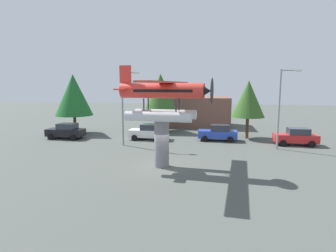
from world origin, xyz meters
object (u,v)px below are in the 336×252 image
(display_pedestal, at_px, (162,143))
(car_distant_red, at_px, (296,137))
(streetlight_primary, at_px, (124,103))
(streetlight_secondary, at_px, (282,103))
(storefront_building, at_px, (196,111))
(tree_west, at_px, (74,95))
(tree_center_back, at_px, (248,99))
(floatplane_monument, at_px, (163,97))
(car_far_blue, at_px, (218,133))
(car_mid_white, at_px, (149,132))
(car_near_black, at_px, (66,131))
(tree_east, at_px, (161,94))

(display_pedestal, relative_size, car_distant_red, 0.84)
(streetlight_primary, relative_size, streetlight_secondary, 0.98)
(storefront_building, bearing_deg, car_distant_red, -48.43)
(car_distant_red, xyz_separation_m, tree_west, (-25.58, 3.05, 3.95))
(display_pedestal, xyz_separation_m, tree_center_back, (7.65, 12.73, 2.74))
(car_distant_red, height_order, tree_center_back, tree_center_back)
(tree_west, distance_m, tree_center_back, 21.09)
(storefront_building, bearing_deg, display_pedestal, -93.06)
(floatplane_monument, bearing_deg, tree_west, 142.54)
(car_far_blue, height_order, storefront_building, storefront_building)
(floatplane_monument, xyz_separation_m, car_mid_white, (-3.47, 10.18, -4.32))
(car_near_black, height_order, streetlight_primary, streetlight_primary)
(floatplane_monument, height_order, car_far_blue, floatplane_monument)
(display_pedestal, xyz_separation_m, car_distant_red, (12.15, 9.63, -0.89))
(car_distant_red, bearing_deg, tree_east, -22.13)
(tree_west, bearing_deg, streetlight_primary, -34.89)
(tree_east, height_order, tree_center_back, tree_east)
(floatplane_monument, distance_m, tree_east, 16.11)
(display_pedestal, distance_m, floatplane_monument, 3.44)
(car_mid_white, bearing_deg, car_near_black, 5.88)
(streetlight_secondary, distance_m, tree_west, 24.07)
(streetlight_primary, height_order, tree_west, tree_west)
(car_distant_red, xyz_separation_m, tree_east, (-15.15, 6.16, 4.02))
(car_distant_red, bearing_deg, tree_center_back, -34.56)
(storefront_building, bearing_deg, car_mid_white, -110.89)
(car_far_blue, height_order, streetlight_primary, streetlight_primary)
(car_far_blue, distance_m, streetlight_primary, 10.73)
(car_near_black, bearing_deg, car_distant_red, -179.00)
(tree_center_back, bearing_deg, tree_west, -179.87)
(car_mid_white, distance_m, car_far_blue, 7.71)
(streetlight_secondary, xyz_separation_m, tree_east, (-13.07, 8.31, 0.51))
(display_pedestal, xyz_separation_m, floatplane_monument, (0.13, -0.01, 3.44))
(car_distant_red, bearing_deg, car_far_blue, -8.56)
(tree_center_back, bearing_deg, storefront_building, 124.91)
(display_pedestal, relative_size, storefront_building, 0.35)
(storefront_building, bearing_deg, floatplane_monument, -92.72)
(display_pedestal, distance_m, tree_east, 16.38)
(car_mid_white, bearing_deg, floatplane_monument, 108.83)
(car_far_blue, xyz_separation_m, storefront_building, (-3.16, 11.20, 1.26))
(car_far_blue, bearing_deg, streetlight_secondary, 149.86)
(car_distant_red, distance_m, tree_center_back, 6.55)
(display_pedestal, bearing_deg, tree_west, 136.66)
(car_far_blue, relative_size, tree_center_back, 0.64)
(car_mid_white, relative_size, tree_center_back, 0.64)
(car_distant_red, distance_m, tree_east, 16.84)
(car_mid_white, height_order, tree_center_back, tree_center_back)
(car_distant_red, xyz_separation_m, storefront_building, (-10.97, 12.37, 1.26))
(display_pedestal, distance_m, tree_center_back, 15.10)
(car_near_black, bearing_deg, tree_center_back, -170.18)
(car_distant_red, relative_size, tree_east, 0.56)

